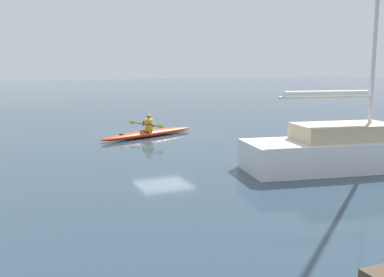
# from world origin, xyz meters

# --- Properties ---
(ground_plane) EXTENTS (160.00, 160.00, 0.00)m
(ground_plane) POSITION_xyz_m (0.00, 0.00, 0.00)
(ground_plane) COLOR #283D4C
(kayak) EXTENTS (5.01, 2.52, 0.29)m
(kayak) POSITION_xyz_m (0.89, 0.64, 0.15)
(kayak) COLOR red
(kayak) RESTS_ON ground
(kayaker) EXTENTS (0.94, 2.24, 0.73)m
(kayaker) POSITION_xyz_m (0.90, 0.65, 0.59)
(kayaker) COLOR yellow
(kayaker) RESTS_ON kayak
(sailboat_small_daysailer) EXTENTS (7.77, 3.13, 9.09)m
(sailboat_small_daysailer) POSITION_xyz_m (-3.17, 9.07, 0.61)
(sailboat_small_daysailer) COLOR white
(sailboat_small_daysailer) RESTS_ON ground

